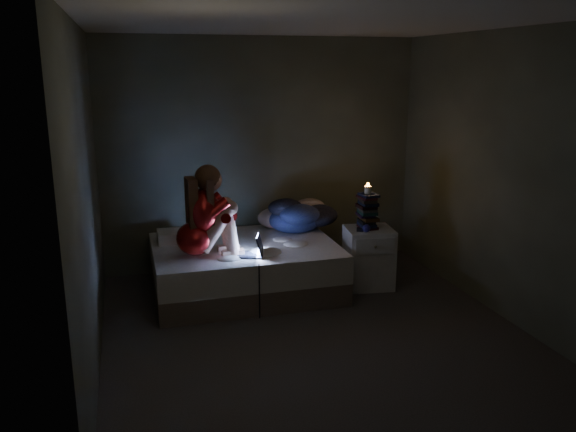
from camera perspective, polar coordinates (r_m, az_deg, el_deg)
name	(u,v)px	position (r m, az deg, el deg)	size (l,w,h in m)	color
floor	(313,332)	(5.26, 2.48, -11.26)	(3.60, 3.80, 0.02)	#312C2A
ceiling	(317,21)	(4.75, 2.84, 18.53)	(3.60, 3.80, 0.02)	silver
wall_back	(262,155)	(6.65, -2.56, 6.03)	(3.60, 0.02, 2.60)	#393D2E
wall_front	(429,257)	(3.14, 13.68, -3.93)	(3.60, 0.02, 2.60)	#393D2E
wall_left	(85,200)	(4.61, -19.24, 1.49)	(0.02, 3.80, 2.60)	#393D2E
wall_right	(503,176)	(5.67, 20.33, 3.68)	(0.02, 3.80, 2.60)	#393D2E
bed	(245,268)	(6.05, -4.24, -5.07)	(1.84, 1.38, 0.51)	#B6B4B0
pillow	(177,236)	(6.15, -10.79, -1.93)	(0.40, 0.29, 0.12)	silver
woman	(194,212)	(5.50, -9.16, 0.38)	(0.55, 0.36, 0.89)	maroon
laptop	(246,245)	(5.58, -4.10, -2.85)	(0.31, 0.22, 0.22)	black
clothes_pile	(295,214)	(6.42, 0.70, 0.24)	(0.63, 0.51, 0.38)	navy
nightstand	(368,258)	(6.20, 7.89, -4.06)	(0.48, 0.42, 0.64)	silver
book_stack	(367,212)	(6.07, 7.75, 0.41)	(0.19, 0.25, 0.35)	black
candle	(368,191)	(6.02, 7.82, 2.41)	(0.07, 0.07, 0.08)	beige
phone	(361,230)	(6.03, 7.16, -1.35)	(0.07, 0.14, 0.01)	black
blue_orb	(368,228)	(5.96, 7.87, -1.22)	(0.08, 0.08, 0.08)	navy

